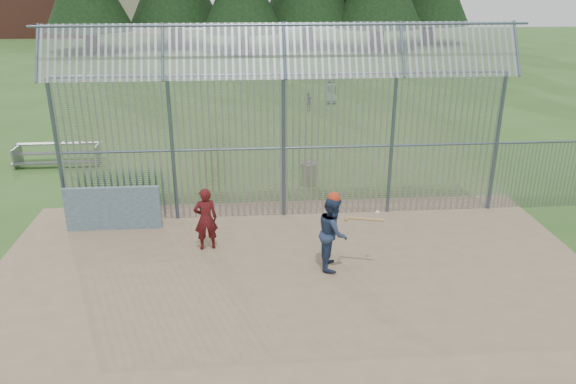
{
  "coord_description": "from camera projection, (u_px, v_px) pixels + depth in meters",
  "views": [
    {
      "loc": [
        -1.04,
        -11.14,
        6.48
      ],
      "look_at": [
        0.0,
        2.0,
        1.3
      ],
      "focal_mm": 35.0,
      "sensor_mm": 36.0,
      "label": 1
    }
  ],
  "objects": [
    {
      "name": "dirt_infield",
      "position": [
        297.0,
        288.0,
        12.31
      ],
      "size": [
        14.0,
        10.0,
        0.02
      ],
      "primitive_type": "cube",
      "color": "#756047",
      "rests_on": "ground"
    },
    {
      "name": "bleacher",
      "position": [
        58.0,
        154.0,
        20.04
      ],
      "size": [
        3.0,
        0.95,
        0.72
      ],
      "color": "slate",
      "rests_on": "ground"
    },
    {
      "name": "backstop_fence",
      "position": [
        350.0,
        135.0,
        15.23
      ],
      "size": [
        20.09,
        0.81,
        5.3
      ],
      "color": "#47566B",
      "rests_on": "ground"
    },
    {
      "name": "trash_can",
      "position": [
        309.0,
        174.0,
        18.19
      ],
      "size": [
        0.56,
        0.56,
        0.82
      ],
      "color": "#94989D",
      "rests_on": "ground"
    },
    {
      "name": "batting_gear",
      "position": [
        340.0,
        202.0,
        12.6
      ],
      "size": [
        1.26,
        0.43,
        0.66
      ],
      "color": "#BA3118",
      "rests_on": "ground"
    },
    {
      "name": "batter",
      "position": [
        333.0,
        232.0,
        12.89
      ],
      "size": [
        0.77,
        0.93,
        1.75
      ],
      "primitive_type": "imported",
      "rotation": [
        0.0,
        0.0,
        1.44
      ],
      "color": "navy",
      "rests_on": "dirt_infield"
    },
    {
      "name": "distant_buildings",
      "position": [
        41.0,
        0.0,
        62.17
      ],
      "size": [
        26.5,
        10.5,
        8.0
      ],
      "color": "brown",
      "rests_on": "ground"
    },
    {
      "name": "dugout_wall",
      "position": [
        113.0,
        208.0,
        14.9
      ],
      "size": [
        2.5,
        0.12,
        1.2
      ],
      "primitive_type": "cube",
      "color": "#38566B",
      "rests_on": "dirt_infield"
    },
    {
      "name": "bg_kid_standing",
      "position": [
        331.0,
        90.0,
        29.28
      ],
      "size": [
        0.87,
        0.76,
        1.5
      ],
      "primitive_type": "imported",
      "rotation": [
        0.0,
        0.0,
        3.63
      ],
      "color": "slate",
      "rests_on": "ground"
    },
    {
      "name": "bg_kid_seated",
      "position": [
        309.0,
        102.0,
        27.96
      ],
      "size": [
        0.58,
        0.36,
        0.91
      ],
      "primitive_type": "imported",
      "rotation": [
        0.0,
        0.0,
        2.86
      ],
      "color": "slate",
      "rests_on": "ground"
    },
    {
      "name": "ground",
      "position": [
        295.0,
        277.0,
        12.78
      ],
      "size": [
        120.0,
        120.0,
        0.0
      ],
      "primitive_type": "plane",
      "color": "#2D511E",
      "rests_on": "ground"
    },
    {
      "name": "onlooker",
      "position": [
        206.0,
        219.0,
        13.78
      ],
      "size": [
        0.65,
        0.49,
        1.6
      ],
      "primitive_type": "imported",
      "rotation": [
        0.0,
        0.0,
        3.33
      ],
      "color": "maroon",
      "rests_on": "dirt_infield"
    }
  ]
}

